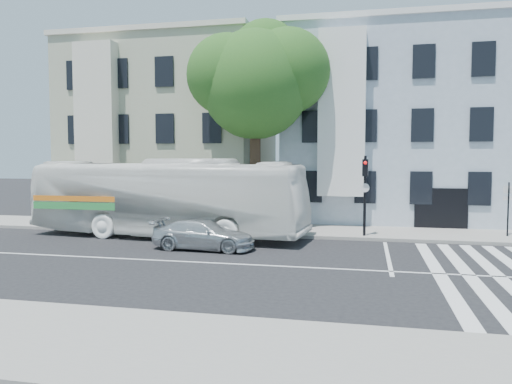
% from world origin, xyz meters
% --- Properties ---
extents(ground, '(120.00, 120.00, 0.00)m').
position_xyz_m(ground, '(0.00, 0.00, 0.00)').
color(ground, black).
rests_on(ground, ground).
extents(sidewalk_far, '(80.00, 4.00, 0.15)m').
position_xyz_m(sidewalk_far, '(0.00, 8.00, 0.07)').
color(sidewalk_far, gray).
rests_on(sidewalk_far, ground).
extents(sidewalk_near, '(80.00, 4.00, 0.15)m').
position_xyz_m(sidewalk_near, '(0.00, -8.00, 0.07)').
color(sidewalk_near, gray).
rests_on(sidewalk_near, ground).
extents(building_left, '(12.00, 10.00, 11.00)m').
position_xyz_m(building_left, '(-7.00, 15.00, 5.50)').
color(building_left, '#A6AD91').
rests_on(building_left, ground).
extents(building_right, '(12.00, 10.00, 11.00)m').
position_xyz_m(building_right, '(7.00, 15.00, 5.50)').
color(building_right, '#9AAAB8').
rests_on(building_right, ground).
extents(street_tree, '(7.30, 5.90, 11.10)m').
position_xyz_m(street_tree, '(0.06, 8.74, 7.83)').
color(street_tree, '#2D2116').
rests_on(street_tree, ground).
extents(bus, '(4.39, 13.57, 3.71)m').
position_xyz_m(bus, '(-3.53, 5.20, 1.86)').
color(bus, white).
rests_on(bus, ground).
extents(sedan, '(1.90, 4.30, 1.23)m').
position_xyz_m(sedan, '(-0.82, 2.47, 0.61)').
color(sedan, silver).
rests_on(sedan, ground).
extents(hedge, '(8.25, 3.80, 0.70)m').
position_xyz_m(hedge, '(-5.09, 6.80, 0.50)').
color(hedge, '#295B1D').
rests_on(hedge, sidewalk_far).
extents(traffic_signal, '(0.40, 0.52, 3.84)m').
position_xyz_m(traffic_signal, '(5.60, 6.50, 2.48)').
color(traffic_signal, black).
rests_on(traffic_signal, ground).
extents(far_sign_pole, '(0.44, 0.21, 2.48)m').
position_xyz_m(far_sign_pole, '(12.03, 7.94, 1.72)').
color(far_sign_pole, black).
rests_on(far_sign_pole, sidewalk_far).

